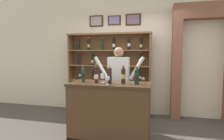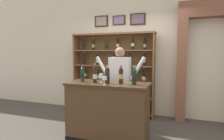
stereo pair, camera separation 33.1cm
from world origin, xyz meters
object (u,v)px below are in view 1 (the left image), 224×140
at_px(tasting_bottle_brunello, 96,74).
at_px(wine_glass_left, 108,79).
at_px(tasting_bottle_bianco, 109,75).
at_px(wine_shelf, 109,72).
at_px(shopkeeper, 119,78).
at_px(wine_glass_spare, 103,77).
at_px(tasting_bottle_vin_santo, 83,75).
at_px(tasting_bottle_prosecco, 123,75).
at_px(tasting_bottle_super_tuscan, 137,76).
at_px(tasting_counter, 110,111).

distance_m(tasting_bottle_brunello, wine_glass_left, 0.27).
bearing_deg(tasting_bottle_bianco, wine_shelf, 105.32).
distance_m(shopkeeper, wine_glass_spare, 0.69).
height_order(tasting_bottle_vin_santo, tasting_bottle_bianco, tasting_bottle_bianco).
bearing_deg(tasting_bottle_prosecco, tasting_bottle_super_tuscan, 0.92).
bearing_deg(wine_glass_spare, tasting_bottle_vin_santo, 177.43).
height_order(tasting_bottle_bianco, wine_glass_spare, tasting_bottle_bianco).
relative_size(wine_shelf, tasting_bottle_prosecco, 6.80).
bearing_deg(tasting_bottle_vin_santo, tasting_bottle_super_tuscan, 0.30).
height_order(shopkeeper, wine_glass_spare, shopkeeper).
relative_size(tasting_bottle_brunello, wine_glass_left, 2.49).
bearing_deg(tasting_bottle_brunello, tasting_bottle_super_tuscan, 2.42).
bearing_deg(tasting_bottle_bianco, tasting_bottle_super_tuscan, 3.57).
bearing_deg(wine_shelf, wine_glass_spare, -79.10).
bearing_deg(tasting_counter, wine_glass_left, -86.92).
bearing_deg(tasting_bottle_vin_santo, wine_glass_spare, -2.57).
relative_size(tasting_bottle_brunello, tasting_bottle_bianco, 1.12).
distance_m(tasting_counter, tasting_bottle_super_tuscan, 0.80).
bearing_deg(shopkeeper, tasting_bottle_super_tuscan, -55.50).
bearing_deg(wine_shelf, tasting_bottle_prosecco, -66.01).
distance_m(shopkeeper, tasting_bottle_vin_santo, 0.83).
relative_size(shopkeeper, tasting_bottle_brunello, 4.88).
height_order(shopkeeper, tasting_bottle_bianco, shopkeeper).
bearing_deg(tasting_bottle_prosecco, tasting_bottle_brunello, -176.86).
height_order(shopkeeper, tasting_bottle_brunello, shopkeeper).
height_order(tasting_bottle_prosecco, wine_glass_spare, tasting_bottle_prosecco).
relative_size(wine_shelf, tasting_bottle_vin_santo, 7.15).
height_order(wine_shelf, tasting_bottle_bianco, wine_shelf).
xyz_separation_m(tasting_counter, wine_glass_spare, (-0.11, -0.05, 0.62)).
xyz_separation_m(tasting_counter, tasting_bottle_bianco, (0.01, -0.06, 0.65)).
bearing_deg(shopkeeper, tasting_bottle_bianco, -91.33).
distance_m(tasting_counter, shopkeeper, 0.80).
relative_size(shopkeeper, wine_glass_spare, 10.21).
bearing_deg(tasting_counter, wine_glass_spare, -155.04).
relative_size(tasting_bottle_super_tuscan, wine_glass_left, 2.25).
height_order(tasting_counter, wine_glass_left, wine_glass_left).
relative_size(tasting_bottle_bianco, wine_glass_spare, 1.87).
xyz_separation_m(tasting_bottle_vin_santo, tasting_bottle_brunello, (0.25, -0.02, 0.01)).
distance_m(tasting_counter, wine_glass_left, 0.63).
bearing_deg(tasting_bottle_brunello, wine_glass_left, -27.16).
bearing_deg(wine_glass_left, tasting_bottle_bianco, 89.89).
height_order(wine_shelf, tasting_bottle_super_tuscan, wine_shelf).
relative_size(tasting_bottle_prosecco, wine_glass_left, 2.25).
distance_m(tasting_bottle_brunello, tasting_bottle_bianco, 0.23).
bearing_deg(tasting_bottle_brunello, wine_shelf, 96.37).
bearing_deg(tasting_bottle_super_tuscan, tasting_counter, 176.46).
xyz_separation_m(shopkeeper, tasting_bottle_prosecco, (0.22, -0.65, 0.14)).
relative_size(tasting_bottle_bianco, wine_glass_left, 2.23).
bearing_deg(tasting_bottle_bianco, tasting_bottle_brunello, -179.85).
height_order(tasting_counter, tasting_bottle_super_tuscan, tasting_bottle_super_tuscan).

